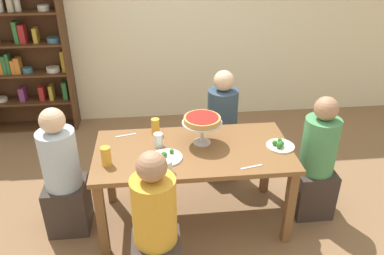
{
  "coord_description": "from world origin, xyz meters",
  "views": [
    {
      "loc": [
        -0.29,
        -2.66,
        2.38
      ],
      "look_at": [
        0.0,
        0.1,
        0.89
      ],
      "focal_mm": 35.84,
      "sensor_mm": 36.0,
      "label": 1
    }
  ],
  "objects": [
    {
      "name": "bookshelf",
      "position": [
        -1.87,
        2.01,
        1.12
      ],
      "size": [
        1.1,
        0.3,
        2.21
      ],
      "color": "#4C2D19",
      "rests_on": "ground_plane"
    },
    {
      "name": "diner_head_west",
      "position": [
        -1.08,
        0.03,
        0.49
      ],
      "size": [
        0.34,
        0.34,
        1.15
      ],
      "color": "#382D28",
      "rests_on": "ground_plane"
    },
    {
      "name": "deep_dish_pizza_stand",
      "position": [
        0.08,
        0.09,
        0.94
      ],
      "size": [
        0.33,
        0.33,
        0.25
      ],
      "color": "silver",
      "rests_on": "dining_table"
    },
    {
      "name": "dining_table",
      "position": [
        0.0,
        0.0,
        0.64
      ],
      "size": [
        1.61,
        0.8,
        0.74
      ],
      "color": "brown",
      "rests_on": "ground_plane"
    },
    {
      "name": "cutlery_knife_near",
      "position": [
        0.41,
        -0.3,
        0.74
      ],
      "size": [
        0.18,
        0.06,
        0.0
      ],
      "primitive_type": "cube",
      "rotation": [
        0.0,
        0.0,
        0.22
      ],
      "color": "silver",
      "rests_on": "dining_table"
    },
    {
      "name": "diner_head_east",
      "position": [
        1.09,
        0.01,
        0.49
      ],
      "size": [
        0.34,
        0.34,
        1.15
      ],
      "rotation": [
        0.0,
        0.0,
        3.14
      ],
      "color": "#382D28",
      "rests_on": "ground_plane"
    },
    {
      "name": "salad_plate_far_diner",
      "position": [
        -0.23,
        -0.11,
        0.75
      ],
      "size": [
        0.26,
        0.26,
        0.07
      ],
      "color": "white",
      "rests_on": "dining_table"
    },
    {
      "name": "diner_far_right",
      "position": [
        0.37,
        0.71,
        0.49
      ],
      "size": [
        0.34,
        0.34,
        1.15
      ],
      "rotation": [
        0.0,
        0.0,
        -1.57
      ],
      "color": "#382D28",
      "rests_on": "ground_plane"
    },
    {
      "name": "ground_plane",
      "position": [
        0.0,
        0.0,
        0.0
      ],
      "size": [
        12.0,
        12.0,
        0.0
      ],
      "primitive_type": "plane",
      "color": "#846042"
    },
    {
      "name": "cutlery_fork_near",
      "position": [
        -0.56,
        0.29,
        0.74
      ],
      "size": [
        0.18,
        0.06,
        0.0
      ],
      "primitive_type": "cube",
      "rotation": [
        0.0,
        0.0,
        3.39
      ],
      "color": "silver",
      "rests_on": "dining_table"
    },
    {
      "name": "beer_glass_amber_tall",
      "position": [
        -0.3,
        0.3,
        0.81
      ],
      "size": [
        0.07,
        0.07,
        0.14
      ],
      "primitive_type": "cylinder",
      "color": "gold",
      "rests_on": "dining_table"
    },
    {
      "name": "beer_glass_amber_short",
      "position": [
        -0.68,
        -0.15,
        0.82
      ],
      "size": [
        0.08,
        0.08,
        0.15
      ],
      "primitive_type": "cylinder",
      "color": "gold",
      "rests_on": "dining_table"
    },
    {
      "name": "water_glass_clear_far",
      "position": [
        -0.22,
        -0.3,
        0.79
      ],
      "size": [
        0.07,
        0.07,
        0.1
      ],
      "primitive_type": "cylinder",
      "color": "white",
      "rests_on": "dining_table"
    },
    {
      "name": "rear_partition",
      "position": [
        0.0,
        2.2,
        1.4
      ],
      "size": [
        8.0,
        0.12,
        2.8
      ],
      "primitive_type": "cube",
      "color": "beige",
      "rests_on": "ground_plane"
    },
    {
      "name": "water_glass_clear_near",
      "position": [
        -0.28,
        0.08,
        0.8
      ],
      "size": [
        0.08,
        0.08,
        0.12
      ],
      "primitive_type": "cylinder",
      "color": "white",
      "rests_on": "dining_table"
    },
    {
      "name": "diner_near_left",
      "position": [
        -0.33,
        -0.68,
        0.49
      ],
      "size": [
        0.34,
        0.34,
        1.15
      ],
      "rotation": [
        0.0,
        0.0,
        1.57
      ],
      "color": "#382D28",
      "rests_on": "ground_plane"
    },
    {
      "name": "salad_plate_near_diner",
      "position": [
        0.71,
        -0.04,
        0.76
      ],
      "size": [
        0.23,
        0.23,
        0.07
      ],
      "color": "white",
      "rests_on": "dining_table"
    }
  ]
}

